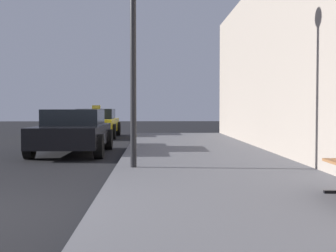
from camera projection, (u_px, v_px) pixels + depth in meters
sidewalk at (260, 213)px, 5.39m from camera, size 4.00×32.00×0.15m
street_lamp at (133, 15)px, 8.91m from camera, size 0.36×0.36×4.34m
car_black at (73, 131)px, 13.12m from camera, size 1.99×4.09×1.27m
car_yellow at (96, 123)px, 20.51m from camera, size 1.98×4.20×1.43m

